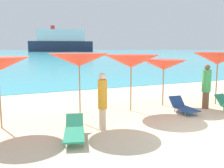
{
  "coord_description": "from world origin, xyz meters",
  "views": [
    {
      "loc": [
        -5.78,
        -4.87,
        2.56
      ],
      "look_at": [
        -1.84,
        3.89,
        1.2
      ],
      "focal_mm": 40.17,
      "sensor_mm": 36.0,
      "label": 1
    }
  ],
  "objects_px": {
    "umbrella_3": "(79,60)",
    "beachgoer_0": "(206,85)",
    "lounge_chair_6": "(183,106)",
    "umbrella_6": "(218,58)",
    "beachgoer_3": "(102,100)",
    "umbrella_4": "(131,61)",
    "lounge_chair_1": "(74,131)",
    "cruise_ship": "(61,42)",
    "umbrella_5": "(164,65)"
  },
  "relations": [
    {
      "from": "beachgoer_3",
      "to": "umbrella_5",
      "type": "bearing_deg",
      "value": 70.03
    },
    {
      "from": "lounge_chair_1",
      "to": "cruise_ship",
      "type": "bearing_deg",
      "value": 93.99
    },
    {
      "from": "umbrella_4",
      "to": "beachgoer_3",
      "type": "xyz_separation_m",
      "value": [
        -2.01,
        -1.86,
        -1.06
      ]
    },
    {
      "from": "umbrella_6",
      "to": "cruise_ship",
      "type": "relative_size",
      "value": 0.05
    },
    {
      "from": "umbrella_3",
      "to": "lounge_chair_6",
      "type": "height_order",
      "value": "umbrella_3"
    },
    {
      "from": "umbrella_4",
      "to": "lounge_chair_6",
      "type": "distance_m",
      "value": 2.77
    },
    {
      "from": "lounge_chair_1",
      "to": "lounge_chair_6",
      "type": "relative_size",
      "value": 1.26
    },
    {
      "from": "umbrella_4",
      "to": "lounge_chair_1",
      "type": "relative_size",
      "value": 1.32
    },
    {
      "from": "beachgoer_0",
      "to": "beachgoer_3",
      "type": "height_order",
      "value": "beachgoer_0"
    },
    {
      "from": "umbrella_3",
      "to": "lounge_chair_6",
      "type": "xyz_separation_m",
      "value": [
        4.19,
        -0.37,
        -1.93
      ]
    },
    {
      "from": "lounge_chair_6",
      "to": "beachgoer_3",
      "type": "height_order",
      "value": "beachgoer_3"
    },
    {
      "from": "umbrella_5",
      "to": "umbrella_6",
      "type": "relative_size",
      "value": 0.92
    },
    {
      "from": "lounge_chair_6",
      "to": "umbrella_6",
      "type": "bearing_deg",
      "value": 19.86
    },
    {
      "from": "beachgoer_0",
      "to": "beachgoer_3",
      "type": "relative_size",
      "value": 1.03
    },
    {
      "from": "umbrella_5",
      "to": "cruise_ship",
      "type": "xyz_separation_m",
      "value": [
        40.17,
        196.66,
        6.06
      ]
    },
    {
      "from": "umbrella_3",
      "to": "lounge_chair_6",
      "type": "distance_m",
      "value": 4.63
    },
    {
      "from": "umbrella_4",
      "to": "umbrella_5",
      "type": "bearing_deg",
      "value": 9.01
    },
    {
      "from": "umbrella_3",
      "to": "beachgoer_0",
      "type": "bearing_deg",
      "value": -1.79
    },
    {
      "from": "umbrella_5",
      "to": "umbrella_6",
      "type": "xyz_separation_m",
      "value": [
        2.39,
        -0.8,
        0.28
      ]
    },
    {
      "from": "umbrella_4",
      "to": "lounge_chair_6",
      "type": "height_order",
      "value": "umbrella_4"
    },
    {
      "from": "umbrella_4",
      "to": "umbrella_5",
      "type": "xyz_separation_m",
      "value": [
        1.81,
        0.29,
        -0.21
      ]
    },
    {
      "from": "umbrella_6",
      "to": "beachgoer_0",
      "type": "bearing_deg",
      "value": -157.21
    },
    {
      "from": "lounge_chair_1",
      "to": "cruise_ship",
      "type": "height_order",
      "value": "cruise_ship"
    },
    {
      "from": "umbrella_3",
      "to": "lounge_chair_1",
      "type": "distance_m",
      "value": 2.5
    },
    {
      "from": "umbrella_6",
      "to": "lounge_chair_6",
      "type": "height_order",
      "value": "umbrella_6"
    },
    {
      "from": "umbrella_3",
      "to": "umbrella_5",
      "type": "relative_size",
      "value": 1.1
    },
    {
      "from": "umbrella_3",
      "to": "cruise_ship",
      "type": "distance_m",
      "value": 202.73
    },
    {
      "from": "umbrella_3",
      "to": "beachgoer_0",
      "type": "relative_size",
      "value": 1.27
    },
    {
      "from": "umbrella_3",
      "to": "lounge_chair_1",
      "type": "relative_size",
      "value": 1.34
    },
    {
      "from": "beachgoer_0",
      "to": "beachgoer_3",
      "type": "bearing_deg",
      "value": -48.36
    },
    {
      "from": "umbrella_4",
      "to": "umbrella_5",
      "type": "height_order",
      "value": "umbrella_4"
    },
    {
      "from": "umbrella_3",
      "to": "beachgoer_3",
      "type": "relative_size",
      "value": 1.32
    },
    {
      "from": "umbrella_3",
      "to": "umbrella_6",
      "type": "bearing_deg",
      "value": 2.3
    },
    {
      "from": "umbrella_6",
      "to": "lounge_chair_6",
      "type": "distance_m",
      "value": 3.12
    },
    {
      "from": "umbrella_5",
      "to": "umbrella_6",
      "type": "bearing_deg",
      "value": -18.49
    },
    {
      "from": "umbrella_5",
      "to": "lounge_chair_1",
      "type": "height_order",
      "value": "umbrella_5"
    },
    {
      "from": "umbrella_6",
      "to": "umbrella_5",
      "type": "bearing_deg",
      "value": 161.51
    },
    {
      "from": "beachgoer_0",
      "to": "umbrella_4",
      "type": "bearing_deg",
      "value": -75.13
    },
    {
      "from": "umbrella_3",
      "to": "umbrella_4",
      "type": "distance_m",
      "value": 2.54
    },
    {
      "from": "cruise_ship",
      "to": "umbrella_5",
      "type": "bearing_deg",
      "value": -88.84
    },
    {
      "from": "umbrella_3",
      "to": "beachgoer_3",
      "type": "distance_m",
      "value": 1.66
    },
    {
      "from": "beachgoer_0",
      "to": "umbrella_6",
      "type": "bearing_deg",
      "value": 144.47
    },
    {
      "from": "umbrella_6",
      "to": "beachgoer_3",
      "type": "distance_m",
      "value": 6.45
    },
    {
      "from": "umbrella_3",
      "to": "beachgoer_0",
      "type": "xyz_separation_m",
      "value": [
        5.56,
        -0.17,
        -1.19
      ]
    },
    {
      "from": "umbrella_4",
      "to": "lounge_chair_6",
      "type": "bearing_deg",
      "value": -32.86
    },
    {
      "from": "beachgoer_3",
      "to": "lounge_chair_1",
      "type": "bearing_deg",
      "value": -119.95
    },
    {
      "from": "cruise_ship",
      "to": "beachgoer_0",
      "type": "bearing_deg",
      "value": -88.4
    },
    {
      "from": "lounge_chair_1",
      "to": "umbrella_5",
      "type": "bearing_deg",
      "value": 44.06
    },
    {
      "from": "lounge_chair_1",
      "to": "lounge_chair_6",
      "type": "distance_m",
      "value": 4.92
    },
    {
      "from": "lounge_chair_6",
      "to": "beachgoer_0",
      "type": "bearing_deg",
      "value": 13.24
    }
  ]
}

